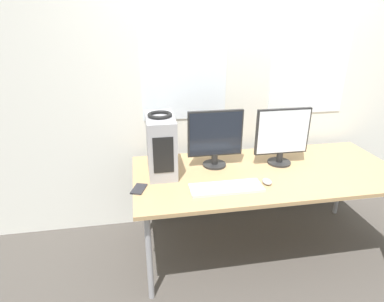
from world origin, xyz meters
The scene contains 10 objects.
ground_plane centered at (0.00, 0.00, 0.00)m, with size 14.00×14.00×0.00m, color #47423D.
wall_back centered at (0.00, 1.03, 1.35)m, with size 8.00×0.07×2.70m.
desk centered at (0.00, 0.45, 0.68)m, with size 2.02×0.90×0.72m.
pc_tower centered at (-0.79, 0.58, 0.94)m, with size 0.20×0.39×0.43m.
headphones centered at (-0.79, 0.58, 1.17)m, with size 0.18×0.18×0.03m.
monitor_main centered at (-0.37, 0.62, 0.95)m, with size 0.43×0.18×0.45m.
monitor_right_near centered at (0.15, 0.57, 0.96)m, with size 0.43×0.18×0.45m.
keyboard centered at (-0.38, 0.23, 0.73)m, with size 0.50×0.17×0.02m.
mouse centered at (-0.08, 0.26, 0.73)m, with size 0.06×0.09×0.03m.
cell_phone centered at (-0.97, 0.33, 0.72)m, with size 0.12×0.16×0.01m.
Camera 1 is at (-0.94, -1.62, 1.80)m, focal length 30.00 mm.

